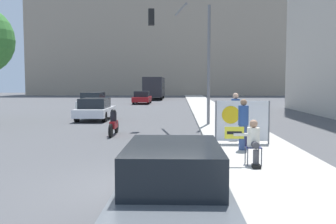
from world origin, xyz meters
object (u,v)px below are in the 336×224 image
object	(u,v)px
parked_car_curbside	(173,185)
car_on_road_nearest	(95,109)
protest_banner	(242,121)
traffic_light_pole	(189,44)
motorcycle_on_road	(114,124)
car_on_road_midblock	(93,101)
seated_protester	(253,141)
jogger_on_sidewalk	(243,124)
car_on_road_distant	(142,97)
pedestrian_behind	(235,115)
city_bus_on_road	(154,87)

from	to	relation	value
parked_car_curbside	car_on_road_nearest	world-z (taller)	car_on_road_nearest
protest_banner	traffic_light_pole	world-z (taller)	traffic_light_pole
protest_banner	parked_car_curbside	world-z (taller)	protest_banner
motorcycle_on_road	car_on_road_midblock	bearing A→B (deg)	106.13
seated_protester	car_on_road_nearest	xyz separation A→B (m)	(-7.31, 13.37, -0.10)
jogger_on_sidewalk	car_on_road_nearest	world-z (taller)	jogger_on_sidewalk
car_on_road_distant	motorcycle_on_road	distance (m)	25.31
car_on_road_nearest	pedestrian_behind	bearing A→B (deg)	-48.77
jogger_on_sidewalk	city_bus_on_road	distance (m)	41.60
pedestrian_behind	car_on_road_distant	distance (m)	27.79
car_on_road_distant	city_bus_on_road	world-z (taller)	city_bus_on_road
traffic_light_pole	car_on_road_nearest	distance (m)	7.68
motorcycle_on_road	traffic_light_pole	bearing A→B (deg)	45.17
parked_car_curbside	car_on_road_nearest	xyz separation A→B (m)	(-5.21, 17.47, 0.01)
car_on_road_midblock	car_on_road_nearest	bearing A→B (deg)	-76.36
parked_car_curbside	city_bus_on_road	bearing A→B (deg)	94.11
protest_banner	car_on_road_distant	size ratio (longest dim) A/B	0.43
motorcycle_on_road	seated_protester	bearing A→B (deg)	-52.88
jogger_on_sidewalk	pedestrian_behind	bearing A→B (deg)	-131.05
seated_protester	car_on_road_distant	bearing A→B (deg)	88.21
seated_protester	parked_car_curbside	size ratio (longest dim) A/B	0.29
seated_protester	jogger_on_sidewalk	size ratio (longest dim) A/B	0.73
car_on_road_distant	jogger_on_sidewalk	bearing A→B (deg)	-77.95
car_on_road_distant	motorcycle_on_road	xyz separation A→B (m)	(1.21, -25.28, -0.19)
protest_banner	motorcycle_on_road	distance (m)	6.01
motorcycle_on_road	city_bus_on_road	bearing A→B (deg)	90.90
car_on_road_midblock	city_bus_on_road	bearing A→B (deg)	80.01
traffic_light_pole	car_on_road_distant	distance (m)	22.61
motorcycle_on_road	protest_banner	bearing A→B (deg)	-29.08
traffic_light_pole	pedestrian_behind	bearing A→B (deg)	-71.68
seated_protester	parked_car_curbside	world-z (taller)	parked_car_curbside
seated_protester	pedestrian_behind	xyz separation A→B (m)	(0.24, 4.76, 0.27)
pedestrian_behind	car_on_road_nearest	xyz separation A→B (m)	(-7.55, 8.61, -0.37)
jogger_on_sidewalk	seated_protester	bearing A→B (deg)	47.98
city_bus_on_road	jogger_on_sidewalk	bearing A→B (deg)	-82.18
parked_car_curbside	protest_banner	bearing A→B (deg)	72.70
car_on_road_distant	pedestrian_behind	bearing A→B (deg)	-76.72
traffic_light_pole	city_bus_on_road	bearing A→B (deg)	96.84
jogger_on_sidewalk	car_on_road_distant	distance (m)	30.11
jogger_on_sidewalk	traffic_light_pole	size ratio (longest dim) A/B	0.27
protest_banner	car_on_road_midblock	size ratio (longest dim) A/B	0.42
parked_car_curbside	car_on_road_midblock	xyz separation A→B (m)	(-7.26, 25.89, 0.07)
pedestrian_behind	jogger_on_sidewalk	bearing A→B (deg)	-132.90
city_bus_on_road	protest_banner	bearing A→B (deg)	-81.70
pedestrian_behind	car_on_road_midblock	world-z (taller)	pedestrian_behind
car_on_road_distant	car_on_road_midblock	bearing A→B (deg)	-107.78
protest_banner	motorcycle_on_road	world-z (taller)	protest_banner
traffic_light_pole	seated_protester	bearing A→B (deg)	-81.49
car_on_road_midblock	pedestrian_behind	bearing A→B (deg)	-60.62
parked_car_curbside	motorcycle_on_road	world-z (taller)	parked_car_curbside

